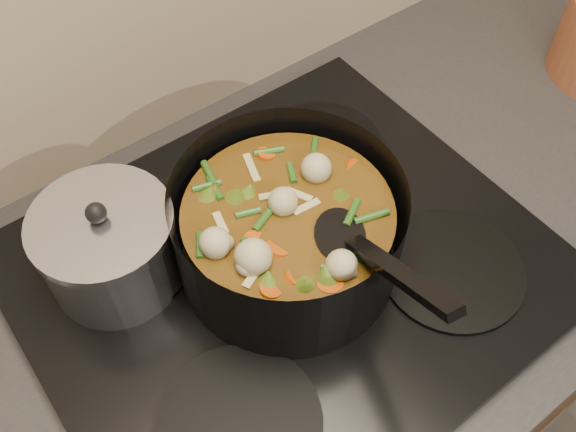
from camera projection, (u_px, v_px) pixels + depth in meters
counter at (287, 404)px, 1.18m from camera, size 2.64×0.64×0.91m
stovetop at (286, 269)px, 0.81m from camera, size 0.62×0.54×0.03m
stockpot at (288, 232)px, 0.76m from camera, size 0.34×0.41×0.20m
saucepan at (110, 247)px, 0.75m from camera, size 0.16×0.16×0.14m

